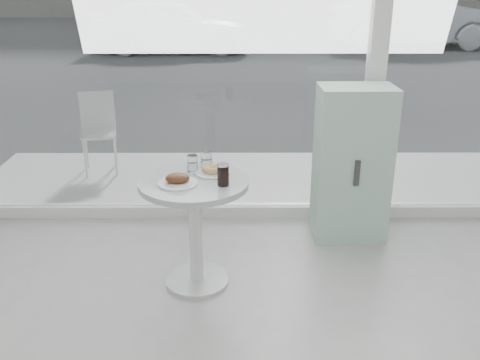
{
  "coord_description": "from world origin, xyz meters",
  "views": [
    {
      "loc": [
        -0.21,
        -1.32,
        2.04
      ],
      "look_at": [
        -0.2,
        1.7,
        0.85
      ],
      "focal_mm": 40.0,
      "sensor_mm": 36.0,
      "label": 1
    }
  ],
  "objects_px": {
    "plate_donut": "(213,171)",
    "cola_glass": "(223,175)",
    "car_silver": "(415,18)",
    "main_table": "(195,211)",
    "car_white": "(171,25)",
    "water_tumbler_a": "(193,164)",
    "patio_chair": "(99,127)",
    "water_tumbler_b": "(206,161)",
    "plate_fritter": "(178,180)",
    "mint_cabinet": "(352,164)"
  },
  "relations": [
    {
      "from": "plate_donut",
      "to": "cola_glass",
      "type": "height_order",
      "value": "cola_glass"
    },
    {
      "from": "car_silver",
      "to": "plate_donut",
      "type": "xyz_separation_m",
      "value": [
        -5.09,
        -12.11,
        0.01
      ]
    },
    {
      "from": "main_table",
      "to": "car_white",
      "type": "bearing_deg",
      "value": 97.46
    },
    {
      "from": "car_silver",
      "to": "water_tumbler_a",
      "type": "height_order",
      "value": "car_silver"
    },
    {
      "from": "patio_chair",
      "to": "water_tumbler_a",
      "type": "xyz_separation_m",
      "value": [
        1.15,
        -2.0,
        0.3
      ]
    },
    {
      "from": "main_table",
      "to": "car_white",
      "type": "distance_m",
      "value": 11.26
    },
    {
      "from": "plate_donut",
      "to": "cola_glass",
      "type": "distance_m",
      "value": 0.23
    },
    {
      "from": "cola_glass",
      "to": "water_tumbler_b",
      "type": "bearing_deg",
      "value": 112.54
    },
    {
      "from": "main_table",
      "to": "car_silver",
      "type": "height_order",
      "value": "car_silver"
    },
    {
      "from": "patio_chair",
      "to": "car_white",
      "type": "relative_size",
      "value": 0.2
    },
    {
      "from": "car_white",
      "to": "car_silver",
      "type": "bearing_deg",
      "value": -80.84
    },
    {
      "from": "car_silver",
      "to": "cola_glass",
      "type": "bearing_deg",
      "value": 163.14
    },
    {
      "from": "plate_donut",
      "to": "water_tumbler_b",
      "type": "bearing_deg",
      "value": 117.86
    },
    {
      "from": "plate_fritter",
      "to": "water_tumbler_b",
      "type": "relative_size",
      "value": 2.0
    },
    {
      "from": "mint_cabinet",
      "to": "plate_donut",
      "type": "relative_size",
      "value": 5.14
    },
    {
      "from": "car_white",
      "to": "water_tumbler_a",
      "type": "distance_m",
      "value": 11.1
    },
    {
      "from": "main_table",
      "to": "cola_glass",
      "type": "bearing_deg",
      "value": -24.22
    },
    {
      "from": "mint_cabinet",
      "to": "water_tumbler_b",
      "type": "relative_size",
      "value": 9.73
    },
    {
      "from": "patio_chair",
      "to": "car_white",
      "type": "height_order",
      "value": "car_white"
    },
    {
      "from": "car_white",
      "to": "cola_glass",
      "type": "bearing_deg",
      "value": -171.52
    },
    {
      "from": "water_tumbler_a",
      "to": "car_silver",
      "type": "bearing_deg",
      "value": 66.6
    },
    {
      "from": "main_table",
      "to": "cola_glass",
      "type": "xyz_separation_m",
      "value": [
        0.19,
        -0.09,
        0.29
      ]
    },
    {
      "from": "water_tumbler_a",
      "to": "cola_glass",
      "type": "xyz_separation_m",
      "value": [
        0.21,
        -0.25,
        0.02
      ]
    },
    {
      "from": "car_white",
      "to": "plate_donut",
      "type": "xyz_separation_m",
      "value": [
        1.58,
        -11.05,
        0.1
      ]
    },
    {
      "from": "mint_cabinet",
      "to": "car_silver",
      "type": "xyz_separation_m",
      "value": [
        4.02,
        11.5,
        0.16
      ]
    },
    {
      "from": "plate_donut",
      "to": "water_tumbler_a",
      "type": "bearing_deg",
      "value": 163.35
    },
    {
      "from": "car_silver",
      "to": "plate_fritter",
      "type": "distance_m",
      "value": 13.39
    },
    {
      "from": "main_table",
      "to": "water_tumbler_a",
      "type": "distance_m",
      "value": 0.32
    },
    {
      "from": "mint_cabinet",
      "to": "cola_glass",
      "type": "relative_size",
      "value": 8.66
    },
    {
      "from": "main_table",
      "to": "water_tumbler_a",
      "type": "xyz_separation_m",
      "value": [
        -0.02,
        0.16,
        0.27
      ]
    },
    {
      "from": "car_silver",
      "to": "water_tumbler_a",
      "type": "distance_m",
      "value": 13.15
    },
    {
      "from": "mint_cabinet",
      "to": "patio_chair",
      "type": "relative_size",
      "value": 1.5
    },
    {
      "from": "water_tumbler_a",
      "to": "car_white",
      "type": "bearing_deg",
      "value": 97.47
    },
    {
      "from": "water_tumbler_a",
      "to": "plate_donut",
      "type": "bearing_deg",
      "value": -16.65
    },
    {
      "from": "plate_fritter",
      "to": "water_tumbler_a",
      "type": "height_order",
      "value": "water_tumbler_a"
    },
    {
      "from": "plate_fritter",
      "to": "water_tumbler_a",
      "type": "distance_m",
      "value": 0.24
    },
    {
      "from": "car_white",
      "to": "water_tumbler_b",
      "type": "height_order",
      "value": "car_white"
    },
    {
      "from": "car_white",
      "to": "plate_fritter",
      "type": "xyz_separation_m",
      "value": [
        1.37,
        -11.24,
        0.1
      ]
    },
    {
      "from": "mint_cabinet",
      "to": "water_tumbler_b",
      "type": "height_order",
      "value": "mint_cabinet"
    },
    {
      "from": "main_table",
      "to": "mint_cabinet",
      "type": "relative_size",
      "value": 0.62
    },
    {
      "from": "car_silver",
      "to": "cola_glass",
      "type": "distance_m",
      "value": 13.3
    },
    {
      "from": "patio_chair",
      "to": "water_tumbler_b",
      "type": "bearing_deg",
      "value": -69.78
    },
    {
      "from": "car_white",
      "to": "cola_glass",
      "type": "relative_size",
      "value": 28.58
    },
    {
      "from": "car_silver",
      "to": "water_tumbler_a",
      "type": "xyz_separation_m",
      "value": [
        -5.22,
        -12.07,
        0.04
      ]
    },
    {
      "from": "patio_chair",
      "to": "water_tumbler_b",
      "type": "xyz_separation_m",
      "value": [
        1.24,
        -1.96,
        0.31
      ]
    },
    {
      "from": "patio_chair",
      "to": "cola_glass",
      "type": "bearing_deg",
      "value": -70.96
    },
    {
      "from": "plate_fritter",
      "to": "plate_donut",
      "type": "relative_size",
      "value": 1.06
    },
    {
      "from": "plate_fritter",
      "to": "water_tumbler_a",
      "type": "xyz_separation_m",
      "value": [
        0.07,
        0.23,
        0.02
      ]
    },
    {
      "from": "main_table",
      "to": "patio_chair",
      "type": "relative_size",
      "value": 0.94
    },
    {
      "from": "mint_cabinet",
      "to": "plate_fritter",
      "type": "bearing_deg",
      "value": -149.02
    }
  ]
}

